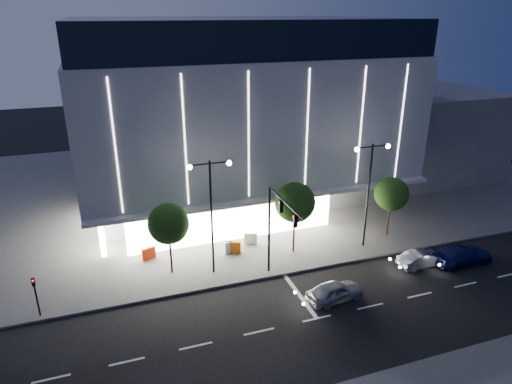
{
  "coord_description": "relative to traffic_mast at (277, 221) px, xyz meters",
  "views": [
    {
      "loc": [
        -9.75,
        -23.34,
        18.63
      ],
      "look_at": [
        1.42,
        8.96,
        5.0
      ],
      "focal_mm": 32.0,
      "sensor_mm": 36.0,
      "label": 1
    }
  ],
  "objects": [
    {
      "name": "ground",
      "position": [
        -1.0,
        -3.34,
        -5.03
      ],
      "size": [
        160.0,
        160.0,
        0.0
      ],
      "primitive_type": "plane",
      "color": "black",
      "rests_on": "ground"
    },
    {
      "name": "sidewalk_museum",
      "position": [
        4.0,
        20.66,
        -4.95
      ],
      "size": [
        70.0,
        40.0,
        0.15
      ],
      "primitive_type": "cube",
      "color": "#474747",
      "rests_on": "ground"
    },
    {
      "name": "museum",
      "position": [
        1.98,
        18.97,
        4.25
      ],
      "size": [
        30.0,
        25.8,
        18.0
      ],
      "color": "#4C4C51",
      "rests_on": "ground"
    },
    {
      "name": "annex_building",
      "position": [
        25.0,
        20.66,
        -0.03
      ],
      "size": [
        16.0,
        20.0,
        10.0
      ],
      "primitive_type": "cube",
      "color": "#4C4C51",
      "rests_on": "ground"
    },
    {
      "name": "traffic_mast",
      "position": [
        0.0,
        0.0,
        0.0
      ],
      "size": [
        0.33,
        5.89,
        7.07
      ],
      "color": "black",
      "rests_on": "ground"
    },
    {
      "name": "street_lamp_west",
      "position": [
        -4.0,
        2.66,
        0.93
      ],
      "size": [
        3.16,
        0.36,
        9.0
      ],
      "color": "black",
      "rests_on": "ground"
    },
    {
      "name": "street_lamp_east",
      "position": [
        9.0,
        2.66,
        0.93
      ],
      "size": [
        3.16,
        0.36,
        9.0
      ],
      "color": "black",
      "rests_on": "ground"
    },
    {
      "name": "ped_signal_far",
      "position": [
        -16.0,
        1.16,
        -3.14
      ],
      "size": [
        0.22,
        0.24,
        3.0
      ],
      "color": "black",
      "rests_on": "ground"
    },
    {
      "name": "tree_left",
      "position": [
        -6.97,
        3.68,
        -0.99
      ],
      "size": [
        3.02,
        3.02,
        5.72
      ],
      "color": "black",
      "rests_on": "ground"
    },
    {
      "name": "tree_mid",
      "position": [
        3.03,
        3.68,
        -0.69
      ],
      "size": [
        3.25,
        3.25,
        6.15
      ],
      "color": "black",
      "rests_on": "ground"
    },
    {
      "name": "tree_right",
      "position": [
        12.03,
        3.68,
        -1.14
      ],
      "size": [
        2.91,
        2.91,
        5.51
      ],
      "color": "black",
      "rests_on": "ground"
    },
    {
      "name": "car_lead",
      "position": [
        3.06,
        -3.38,
        -4.32
      ],
      "size": [
        4.29,
        2.12,
        1.41
      ],
      "primitive_type": "imported",
      "rotation": [
        0.0,
        0.0,
        1.69
      ],
      "color": "#9B9EA2",
      "rests_on": "ground"
    },
    {
      "name": "car_second",
      "position": [
        11.65,
        -1.52,
        -4.38
      ],
      "size": [
        3.97,
        1.54,
        1.29
      ],
      "primitive_type": "imported",
      "rotation": [
        0.0,
        0.0,
        1.62
      ],
      "color": "#9C9EA4",
      "rests_on": "ground"
    },
    {
      "name": "car_third",
      "position": [
        14.92,
        -2.22,
        -4.3
      ],
      "size": [
        5.03,
        2.07,
        1.46
      ],
      "primitive_type": "imported",
      "rotation": [
        0.0,
        0.0,
        1.57
      ],
      "color": "#161A54",
      "rests_on": "ground"
    },
    {
      "name": "barrier_a",
      "position": [
        -8.41,
        6.23,
        -4.38
      ],
      "size": [
        1.13,
        0.54,
        1.0
      ],
      "primitive_type": "cube",
      "rotation": [
        0.0,
        0.0,
        0.27
      ],
      "color": "#ED360D",
      "rests_on": "sidewalk_museum"
    },
    {
      "name": "barrier_b",
      "position": [
        -1.92,
        5.17,
        -4.38
      ],
      "size": [
        1.13,
        0.46,
        1.0
      ],
      "primitive_type": "cube",
      "rotation": [
        0.0,
        0.0,
        0.2
      ],
      "color": "silver",
      "rests_on": "sidewalk_museum"
    },
    {
      "name": "barrier_c",
      "position": [
        -1.69,
        5.01,
        -4.38
      ],
      "size": [
        1.1,
        0.69,
        1.0
      ],
      "primitive_type": "cube",
      "rotation": [
        0.0,
        0.0,
        -0.43
      ],
      "color": "orange",
      "rests_on": "sidewalk_museum"
    },
    {
      "name": "barrier_d",
      "position": [
        0.06,
        5.97,
        -4.38
      ],
      "size": [
        1.12,
        0.64,
        1.0
      ],
      "primitive_type": "cube",
      "rotation": [
        0.0,
        0.0,
        -0.38
      ],
      "color": "silver",
      "rests_on": "sidewalk_museum"
    }
  ]
}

